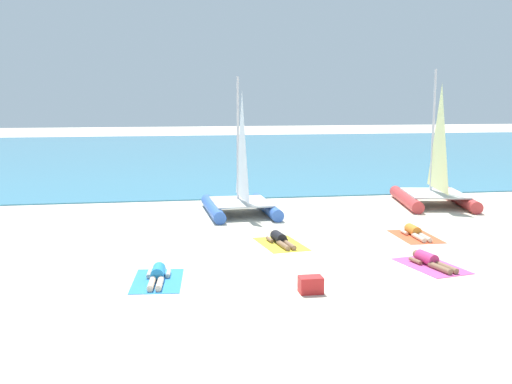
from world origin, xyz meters
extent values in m
plane|color=beige|center=(0.00, 10.00, 0.00)|extent=(120.00, 120.00, 0.00)
cube|color=teal|center=(0.00, 30.48, 0.03)|extent=(120.00, 40.00, 0.05)
cylinder|color=blue|center=(-1.09, 7.46, 0.21)|extent=(0.53, 3.73, 0.42)
cylinder|color=blue|center=(0.85, 7.52, 0.21)|extent=(0.53, 3.73, 0.42)
cube|color=silver|center=(-0.11, 7.32, 0.45)|extent=(2.02, 2.43, 0.05)
cylinder|color=silver|center=(-0.13, 7.85, 2.64)|extent=(0.09, 0.09, 4.42)
pyramid|color=white|center=(-0.10, 6.97, 2.50)|extent=(0.11, 1.95, 3.72)
cylinder|color=#CC3838|center=(6.46, 8.18, 0.23)|extent=(1.16, 3.98, 0.45)
cylinder|color=#CC3838|center=(8.51, 7.81, 0.23)|extent=(1.16, 3.98, 0.45)
cube|color=silver|center=(7.45, 7.81, 0.48)|extent=(2.50, 2.87, 0.06)
cylinder|color=silver|center=(7.55, 8.37, 2.81)|extent=(0.09, 0.09, 4.72)
pyramid|color=#EAEA99|center=(7.38, 7.45, 2.67)|extent=(0.43, 2.05, 3.97)
cube|color=#338CD8|center=(-3.12, -0.30, 0.01)|extent=(1.28, 2.00, 0.01)
cylinder|color=#268CCC|center=(-3.10, -0.10, 0.16)|extent=(0.36, 0.65, 0.30)
sphere|color=beige|center=(-3.06, 0.31, 0.16)|extent=(0.22, 0.22, 0.22)
cylinder|color=beige|center=(-3.26, -0.73, 0.08)|extent=(0.22, 0.79, 0.14)
cylinder|color=beige|center=(-3.08, -0.75, 0.08)|extent=(0.22, 0.79, 0.14)
cylinder|color=beige|center=(-3.31, 0.08, 0.07)|extent=(0.14, 0.46, 0.10)
cylinder|color=beige|center=(-2.87, 0.04, 0.07)|extent=(0.14, 0.46, 0.10)
cube|color=yellow|center=(0.38, 2.69, 0.01)|extent=(1.34, 2.03, 0.01)
cylinder|color=black|center=(0.35, 2.89, 0.16)|extent=(0.38, 0.65, 0.30)
sphere|color=#8C6647|center=(0.29, 3.29, 0.16)|extent=(0.22, 0.22, 0.22)
cylinder|color=#8C6647|center=(0.35, 2.23, 0.08)|extent=(0.24, 0.79, 0.14)
cylinder|color=#8C6647|center=(0.53, 2.25, 0.08)|extent=(0.24, 0.79, 0.14)
cylinder|color=#8C6647|center=(0.11, 3.01, 0.07)|extent=(0.16, 0.46, 0.10)
cylinder|color=#8C6647|center=(0.55, 3.07, 0.07)|extent=(0.16, 0.46, 0.10)
cube|color=#D84C99|center=(3.58, -0.17, 0.01)|extent=(1.46, 2.08, 0.01)
cylinder|color=#D83372|center=(3.54, 0.02, 0.16)|extent=(0.42, 0.67, 0.30)
sphere|color=#8C6647|center=(3.46, 0.42, 0.16)|extent=(0.22, 0.22, 0.22)
cylinder|color=#8C6647|center=(3.58, -0.63, 0.08)|extent=(0.29, 0.79, 0.14)
cylinder|color=#8C6647|center=(3.76, -0.60, 0.08)|extent=(0.29, 0.79, 0.14)
cylinder|color=#8C6647|center=(3.30, 0.13, 0.07)|extent=(0.19, 0.46, 0.10)
cylinder|color=#8C6647|center=(3.73, 0.22, 0.07)|extent=(0.19, 0.46, 0.10)
cube|color=#EA5933|center=(4.55, 2.94, 0.01)|extent=(1.13, 1.92, 0.01)
cylinder|color=orange|center=(4.55, 3.14, 0.16)|extent=(0.31, 0.62, 0.30)
sphere|color=beige|center=(4.56, 3.55, 0.16)|extent=(0.22, 0.22, 0.22)
cylinder|color=beige|center=(4.45, 2.50, 0.08)|extent=(0.15, 0.78, 0.14)
cylinder|color=beige|center=(4.63, 2.49, 0.08)|extent=(0.15, 0.78, 0.14)
cylinder|color=beige|center=(4.33, 3.30, 0.07)|extent=(0.11, 0.45, 0.10)
cylinder|color=beige|center=(4.77, 3.30, 0.07)|extent=(0.11, 0.45, 0.10)
cube|color=red|center=(0.10, -1.70, 0.18)|extent=(0.50, 0.36, 0.36)
camera|label=1|loc=(-3.17, -14.08, 4.19)|focal=43.42mm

